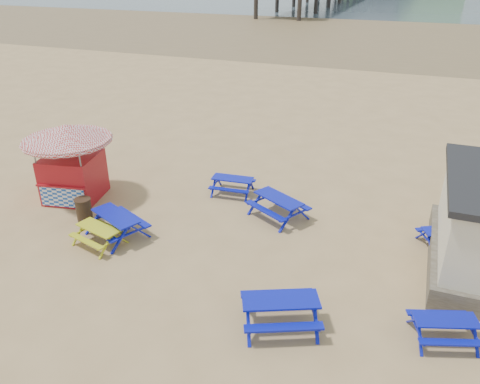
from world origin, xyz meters
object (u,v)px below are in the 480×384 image
at_px(picnic_table_blue_b, 278,207).
at_px(picnic_table_yellow, 99,236).
at_px(picnic_table_blue_a, 233,186).
at_px(ice_cream_kiosk, 70,153).
at_px(litter_bin, 84,210).

bearing_deg(picnic_table_blue_b, picnic_table_yellow, -112.93).
xyz_separation_m(picnic_table_blue_a, picnic_table_blue_b, (2.39, -1.27, 0.06)).
xyz_separation_m(picnic_table_blue_b, ice_cream_kiosk, (-8.31, -1.40, 1.57)).
relative_size(picnic_table_yellow, litter_bin, 2.10).
height_order(picnic_table_blue_a, litter_bin, litter_bin).
bearing_deg(picnic_table_yellow, ice_cream_kiosk, 153.83).
height_order(ice_cream_kiosk, litter_bin, ice_cream_kiosk).
height_order(picnic_table_yellow, ice_cream_kiosk, ice_cream_kiosk).
bearing_deg(ice_cream_kiosk, picnic_table_yellow, -52.12).
relative_size(picnic_table_blue_a, picnic_table_yellow, 0.96).
xyz_separation_m(picnic_table_blue_a, ice_cream_kiosk, (-5.92, -2.67, 1.63)).
distance_m(picnic_table_blue_a, litter_bin, 6.02).
bearing_deg(litter_bin, picnic_table_blue_a, 43.51).
height_order(picnic_table_blue_a, picnic_table_yellow, picnic_table_blue_a).
height_order(picnic_table_yellow, litter_bin, litter_bin).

